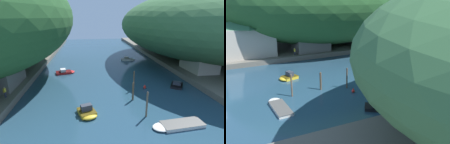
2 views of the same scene
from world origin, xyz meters
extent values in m
plane|color=#234256|center=(0.00, 30.00, 0.00)|extent=(130.00, 130.00, 0.00)
cube|color=#666056|center=(-26.36, 30.00, 0.53)|extent=(22.00, 120.00, 1.07)
ellipsoid|color=#285628|center=(-27.46, 29.59, 12.45)|extent=(40.94, 57.31, 22.76)
cube|color=#B2A899|center=(-20.54, 7.56, 4.28)|extent=(6.68, 11.10, 6.43)
pyramid|color=#38704C|center=(-20.54, 7.56, 8.71)|extent=(7.22, 11.99, 2.43)
cube|color=slate|center=(-19.80, 21.94, 2.87)|extent=(6.46, 8.12, 3.61)
pyramid|color=brown|center=(-19.80, 21.94, 5.63)|extent=(6.98, 8.77, 1.91)
cube|color=red|center=(-9.99, 30.94, 0.22)|extent=(3.75, 2.89, 0.43)
ellipsoid|color=red|center=(-8.37, 31.31, 0.22)|extent=(2.10, 2.41, 0.43)
cube|color=#450A0A|center=(-9.99, 30.94, 0.45)|extent=(3.82, 2.95, 0.03)
cube|color=silver|center=(-10.10, 30.91, 0.76)|extent=(1.48, 1.76, 0.66)
cube|color=black|center=(12.11, 19.67, 0.21)|extent=(3.38, 3.70, 0.42)
ellipsoid|color=black|center=(12.97, 20.97, 0.21)|extent=(2.44, 2.34, 0.42)
cube|color=black|center=(12.11, 19.67, 0.43)|extent=(3.45, 3.78, 0.03)
cube|color=#333842|center=(12.06, 19.59, 0.70)|extent=(1.76, 1.68, 0.55)
cube|color=silver|center=(6.65, 7.90, 0.19)|extent=(5.19, 2.28, 0.38)
ellipsoid|color=silver|center=(4.11, 7.74, 0.19)|extent=(2.65, 2.02, 0.38)
cube|color=#504E4A|center=(6.65, 7.90, 0.40)|extent=(5.30, 2.32, 0.03)
cube|color=gold|center=(-4.80, 12.29, 0.26)|extent=(2.75, 3.07, 0.52)
ellipsoid|color=gold|center=(-4.41, 11.07, 0.26)|extent=(2.27, 1.82, 0.52)
cube|color=#4C3E0E|center=(-4.80, 12.29, 0.53)|extent=(2.81, 3.13, 0.03)
cube|color=#333842|center=(-4.82, 12.36, 0.93)|extent=(1.66, 1.29, 0.83)
cylinder|color=brown|center=(3.00, 10.53, 1.71)|extent=(0.24, 0.24, 3.41)
sphere|color=brown|center=(3.00, 10.53, 3.46)|extent=(0.22, 0.22, 0.22)
cylinder|color=brown|center=(2.45, 15.44, 1.40)|extent=(0.31, 0.31, 2.79)
sphere|color=brown|center=(2.45, 15.44, 2.85)|extent=(0.28, 0.28, 0.28)
cylinder|color=brown|center=(3.68, 19.56, 1.67)|extent=(0.23, 0.23, 3.35)
sphere|color=brown|center=(3.68, 19.56, 3.39)|extent=(0.20, 0.20, 0.20)
sphere|color=red|center=(5.79, 19.59, 0.26)|extent=(0.53, 0.53, 0.53)
cone|color=red|center=(5.79, 19.59, 0.66)|extent=(0.26, 0.26, 0.26)
cylinder|color=#282D3D|center=(-16.77, 16.82, 1.49)|extent=(0.13, 0.13, 0.85)
cylinder|color=#282D3D|center=(-16.73, 17.00, 1.49)|extent=(0.13, 0.13, 0.85)
cube|color=gold|center=(-16.75, 16.91, 2.23)|extent=(0.30, 0.42, 0.62)
sphere|color=tan|center=(-16.75, 16.91, 2.65)|extent=(0.22, 0.22, 0.22)
camera|label=1|loc=(-4.39, -8.88, 12.64)|focal=28.00mm
camera|label=2|loc=(37.30, 1.58, 15.64)|focal=40.00mm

